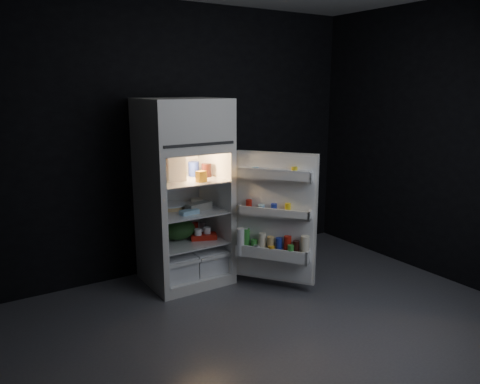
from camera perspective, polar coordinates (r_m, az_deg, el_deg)
floor at (r=3.89m, az=5.23°, el=-16.31°), size 4.00×3.40×0.00m
wall_back at (r=4.88m, az=-6.81°, el=6.37°), size 4.00×0.00×2.70m
wall_right at (r=4.93m, az=24.39°, el=5.39°), size 0.00×3.40×2.70m
refrigerator at (r=4.51m, az=-7.03°, el=0.77°), size 0.76×0.71×1.78m
fridge_door at (r=4.32m, az=4.23°, el=-3.56°), size 0.59×0.69×1.22m
milk_jug at (r=4.41m, az=-7.89°, el=2.97°), size 0.19×0.19×0.24m
mayo_jar at (r=4.61m, az=-5.66°, el=2.83°), size 0.11×0.11×0.14m
jam_jar at (r=4.55m, az=-4.10°, el=2.67°), size 0.13×0.13×0.13m
amber_bottle at (r=4.44m, az=-9.81°, el=2.85°), size 0.10×0.10×0.22m
small_carton at (r=4.31m, az=-4.75°, el=1.90°), size 0.10×0.08×0.10m
egg_carton at (r=4.50m, az=-5.03°, el=-1.75°), size 0.27×0.15×0.07m
pie at (r=4.58m, az=-8.46°, el=-1.77°), size 0.31×0.31×0.04m
flat_package at (r=4.37m, az=-6.20°, el=-2.44°), size 0.18×0.10×0.04m
wrapped_pkg at (r=4.76m, az=-5.29°, el=-1.09°), size 0.14×0.13×0.05m
produce_bag at (r=4.60m, az=-7.50°, el=-4.56°), size 0.41×0.38×0.20m
yogurt_tray at (r=4.61m, az=-4.47°, el=-5.41°), size 0.28×0.22×0.05m
small_can_red at (r=4.85m, az=-5.52°, el=-4.24°), size 0.08×0.08×0.09m
small_can_silver at (r=4.85m, az=-4.60°, el=-4.23°), size 0.07×0.07×0.09m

